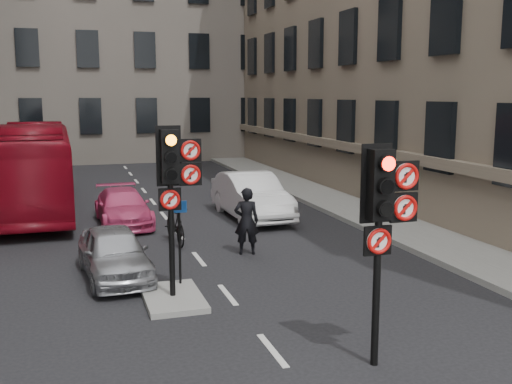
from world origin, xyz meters
TOP-DOWN VIEW (x-y plane):
  - pavement_right at (7.20, 12.00)m, footprint 3.00×50.00m
  - centre_island at (-1.20, 5.00)m, footprint 1.20×2.00m
  - building_far at (0.00, 38.00)m, footprint 30.00×14.00m
  - signal_near at (1.49, 0.99)m, footprint 0.91×0.40m
  - signal_far at (-1.11, 4.99)m, footprint 0.91×0.40m
  - car_silver at (-2.25, 7.00)m, footprint 1.77×3.71m
  - car_white at (2.89, 12.73)m, footprint 1.82×4.86m
  - car_pink at (-1.52, 12.99)m, footprint 1.81×4.10m
  - bus_red at (-4.50, 16.72)m, footprint 2.84×11.59m
  - motorcycle at (-0.29, 9.90)m, footprint 0.70×1.94m
  - motorcyclist at (1.36, 8.13)m, footprint 0.76×0.60m
  - info_sign at (-0.90, 5.73)m, footprint 0.33×0.11m

SIDE VIEW (x-z plane):
  - centre_island at x=-1.20m, z-range 0.00..0.12m
  - pavement_right at x=7.20m, z-range 0.00..0.16m
  - motorcycle at x=-0.29m, z-range 0.00..1.14m
  - car_pink at x=-1.52m, z-range 0.00..1.17m
  - car_silver at x=-2.25m, z-range 0.00..1.22m
  - car_white at x=2.89m, z-range 0.00..1.59m
  - motorcyclist at x=1.36m, z-range 0.00..1.84m
  - info_sign at x=-0.90m, z-range 0.40..2.29m
  - bus_red at x=-4.50m, z-range 0.00..3.22m
  - signal_near at x=1.49m, z-range 0.79..4.37m
  - signal_far at x=-1.11m, z-range 0.91..4.49m
  - building_far at x=0.00m, z-range 0.00..20.00m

